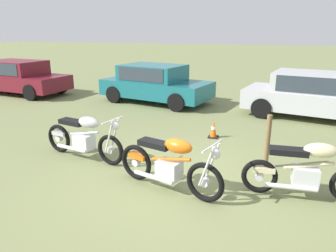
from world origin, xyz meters
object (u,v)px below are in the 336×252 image
object	(u,v)px
motorcycle_cream	(306,171)
car_silver	(318,93)
car_teal	(155,82)
traffic_cone	(214,130)
fence_post_wooden	(267,142)
motorcycle_silver	(84,137)
car_burgundy	(18,75)
motorcycle_orange	(169,164)

from	to	relation	value
motorcycle_cream	car_silver	distance (m)	5.58
car_teal	traffic_cone	size ratio (longest dim) A/B	9.38
car_teal	traffic_cone	world-z (taller)	car_teal
fence_post_wooden	car_silver	bearing A→B (deg)	73.48
motorcycle_cream	fence_post_wooden	size ratio (longest dim) A/B	1.81
motorcycle_cream	fence_post_wooden	distance (m)	1.24
motorcycle_silver	traffic_cone	bearing A→B (deg)	54.29
car_burgundy	traffic_cone	distance (m)	9.74
motorcycle_silver	car_burgundy	bearing A→B (deg)	151.98
car_burgundy	traffic_cone	xyz separation A→B (m)	(9.21, -3.13, -0.58)
motorcycle_silver	fence_post_wooden	world-z (taller)	fence_post_wooden
car_burgundy	car_teal	xyz separation A→B (m)	(6.24, 0.32, -0.00)
car_burgundy	fence_post_wooden	distance (m)	11.55
motorcycle_orange	traffic_cone	size ratio (longest dim) A/B	4.35
car_burgundy	fence_post_wooden	size ratio (longest dim) A/B	4.12
motorcycle_silver	car_silver	bearing A→B (deg)	56.39
motorcycle_cream	car_burgundy	world-z (taller)	car_burgundy
car_teal	motorcycle_cream	bearing A→B (deg)	-38.82
car_silver	fence_post_wooden	distance (m)	4.67
motorcycle_cream	traffic_cone	distance (m)	3.27
motorcycle_silver	motorcycle_orange	distance (m)	2.31
motorcycle_silver	car_burgundy	world-z (taller)	car_burgundy
motorcycle_orange	motorcycle_cream	xyz separation A→B (m)	(2.20, 0.47, 0.00)
motorcycle_cream	car_teal	size ratio (longest dim) A/B	0.45
car_silver	fence_post_wooden	xyz separation A→B (m)	(-1.33, -4.47, -0.25)
motorcycle_orange	motorcycle_cream	distance (m)	2.25
fence_post_wooden	motorcycle_cream	bearing A→B (deg)	-58.36
motorcycle_silver	car_teal	distance (m)	5.77
traffic_cone	car_burgundy	bearing A→B (deg)	161.23
motorcycle_cream	car_silver	world-z (taller)	car_silver
motorcycle_silver	car_silver	distance (m)	7.30
motorcycle_orange	fence_post_wooden	distance (m)	2.18
motorcycle_orange	car_teal	distance (m)	7.06
car_silver	fence_post_wooden	bearing A→B (deg)	-96.01
motorcycle_cream	car_silver	xyz separation A→B (m)	(0.68, 5.53, 0.31)
car_burgundy	traffic_cone	bearing A→B (deg)	-13.03
motorcycle_orange	motorcycle_cream	bearing A→B (deg)	27.39
motorcycle_orange	car_burgundy	distance (m)	10.93
motorcycle_orange	car_teal	bearing A→B (deg)	128.49
motorcycle_orange	fence_post_wooden	size ratio (longest dim) A/B	1.86
motorcycle_silver	traffic_cone	xyz separation A→B (m)	(2.38, 2.29, -0.27)
car_burgundy	car_silver	size ratio (longest dim) A/B	0.96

